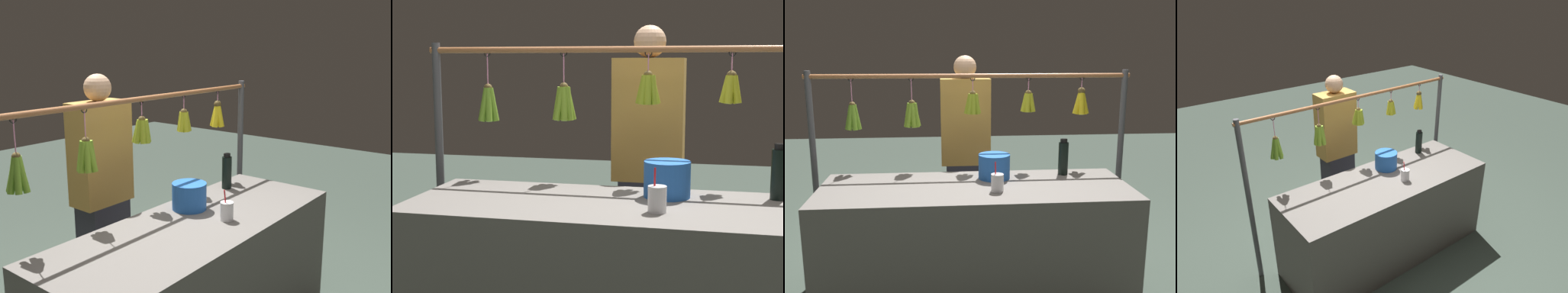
% 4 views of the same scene
% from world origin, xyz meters
% --- Properties ---
extents(market_counter, '(1.99, 0.72, 0.83)m').
position_xyz_m(market_counter, '(0.00, 0.00, 0.41)').
color(market_counter, '#66605B').
rests_on(market_counter, ground).
extents(display_rack, '(2.31, 0.13, 1.54)m').
position_xyz_m(display_rack, '(0.01, -0.44, 1.11)').
color(display_rack, '#4C4C51').
rests_on(display_rack, ground).
extents(water_bottle, '(0.07, 0.07, 0.25)m').
position_xyz_m(water_bottle, '(-0.63, -0.23, 0.95)').
color(water_bottle, black).
rests_on(water_bottle, market_counter).
extents(blue_bucket, '(0.21, 0.21, 0.17)m').
position_xyz_m(blue_bucket, '(-0.14, -0.17, 0.91)').
color(blue_bucket, blue).
rests_on(blue_bucket, market_counter).
extents(drink_cup, '(0.08, 0.08, 0.19)m').
position_xyz_m(drink_cup, '(-0.13, 0.12, 0.88)').
color(drink_cup, silver).
rests_on(drink_cup, market_counter).
extents(vendor_person, '(0.39, 0.21, 1.64)m').
position_xyz_m(vendor_person, '(0.02, -0.80, 0.81)').
color(vendor_person, '#2D2D38').
rests_on(vendor_person, ground).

